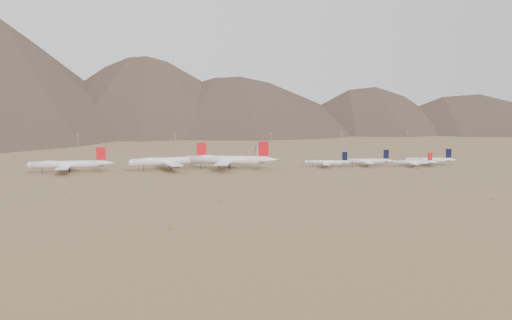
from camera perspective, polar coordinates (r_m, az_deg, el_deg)
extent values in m
plane|color=olive|center=(394.13, -1.08, -1.62)|extent=(3000.00, 3000.00, 0.00)
cylinder|color=white|center=(428.93, -20.70, -0.47)|extent=(56.23, 8.52, 5.79)
sphere|color=white|center=(434.00, -24.36, -0.55)|extent=(5.67, 5.67, 5.67)
cone|color=white|center=(425.32, -16.52, -0.32)|extent=(10.32, 5.70, 5.21)
cube|color=white|center=(429.19, -20.84, -0.59)|extent=(11.46, 51.72, 0.72)
cube|color=white|center=(425.68, -17.12, -0.31)|extent=(5.99, 19.73, 0.35)
cube|color=red|center=(425.03, -17.30, 0.68)|extent=(7.30, 0.88, 10.27)
cylinder|color=black|center=(432.84, -23.24, -1.16)|extent=(0.37, 0.37, 3.92)
cylinder|color=black|center=(430.74, -20.50, -1.08)|extent=(0.47, 0.47, 3.92)
cylinder|color=black|center=(427.90, -20.55, -1.13)|extent=(0.47, 0.47, 3.92)
ellipsoid|color=white|center=(431.17, -22.62, -0.30)|extent=(18.11, 5.21, 3.47)
cylinder|color=slate|center=(439.44, -20.63, -0.62)|extent=(5.72, 2.87, 2.60)
cylinder|color=slate|center=(419.27, -21.04, -0.94)|extent=(5.72, 2.87, 2.60)
cylinder|color=slate|center=(448.52, -20.46, -0.48)|extent=(5.72, 2.87, 2.60)
cylinder|color=slate|center=(410.21, -21.24, -1.10)|extent=(5.72, 2.87, 2.60)
cylinder|color=white|center=(425.06, -9.87, -0.12)|extent=(61.22, 22.45, 6.38)
sphere|color=white|center=(418.31, -13.96, -0.31)|extent=(6.25, 6.25, 6.25)
cone|color=white|center=(435.05, -5.47, 0.15)|extent=(12.23, 8.47, 5.74)
cube|color=white|center=(424.86, -10.03, -0.26)|extent=(24.47, 57.18, 0.80)
cube|color=white|center=(433.45, -6.09, 0.14)|extent=(11.04, 22.20, 0.38)
cube|color=red|center=(432.28, -6.26, 1.22)|extent=(7.89, 2.67, 11.32)
cylinder|color=black|center=(420.73, -12.70, -0.98)|extent=(0.41, 0.41, 4.32)
cylinder|color=black|center=(427.52, -9.76, -0.81)|extent=(0.51, 0.51, 4.32)
cylinder|color=black|center=(424.46, -9.64, -0.85)|extent=(0.51, 0.51, 4.32)
ellipsoid|color=white|center=(421.10, -11.99, 0.02)|extent=(20.31, 9.83, 3.83)
cylinder|color=slate|center=(435.92, -10.41, -0.31)|extent=(6.71, 4.40, 2.87)
cylinder|color=slate|center=(414.17, -9.63, -0.63)|extent=(6.71, 4.40, 2.87)
cylinder|color=slate|center=(445.74, -10.73, -0.18)|extent=(6.71, 4.40, 2.87)
cylinder|color=slate|center=(404.41, -9.25, -0.79)|extent=(6.71, 4.40, 2.87)
cylinder|color=white|center=(424.39, -3.25, 0.03)|extent=(66.01, 22.90, 6.86)
sphere|color=white|center=(430.27, -7.63, 0.07)|extent=(6.72, 6.72, 6.72)
cone|color=white|center=(420.76, 1.77, 0.05)|extent=(13.09, 8.91, 6.17)
cube|color=white|center=(424.69, -3.42, -0.11)|extent=(25.19, 61.57, 0.86)
cube|color=white|center=(421.05, 1.05, 0.08)|extent=(11.45, 23.87, 0.41)
cube|color=red|center=(420.30, 0.87, 1.28)|extent=(8.51, 2.71, 12.16)
cylinder|color=black|center=(428.89, -6.32, -0.71)|extent=(0.44, 0.44, 4.64)
cylinder|color=black|center=(426.54, -3.03, -0.72)|extent=(0.55, 0.55, 4.64)
cylinder|color=black|center=(423.17, -3.10, -0.77)|extent=(0.55, 0.55, 4.64)
ellipsoid|color=white|center=(426.94, -5.54, 0.30)|extent=(21.84, 10.19, 4.11)
cylinder|color=slate|center=(436.84, -3.20, -0.16)|extent=(7.19, 4.62, 3.09)
cylinder|color=slate|center=(412.92, -3.66, -0.53)|extent=(7.19, 4.62, 3.09)
cylinder|color=slate|center=(447.62, -3.00, 0.00)|extent=(7.19, 4.62, 3.09)
cylinder|color=slate|center=(402.17, -3.89, -0.71)|extent=(7.19, 4.62, 3.09)
cylinder|color=white|center=(441.27, 8.04, -0.26)|extent=(34.50, 11.64, 3.75)
sphere|color=white|center=(440.38, 5.80, -0.25)|extent=(3.68, 3.68, 3.68)
cone|color=white|center=(443.04, 10.54, -0.24)|extent=(6.83, 4.72, 3.38)
cube|color=white|center=(441.29, 7.95, -0.33)|extent=(12.23, 30.11, 0.47)
cube|color=white|center=(442.72, 10.19, -0.23)|extent=(5.63, 11.67, 0.23)
cube|color=black|center=(442.11, 10.11, 0.44)|extent=(4.45, 1.37, 7.41)
cylinder|color=black|center=(440.94, 6.47, -0.66)|extent=(0.40, 0.40, 2.57)
cylinder|color=black|center=(442.61, 8.12, -0.66)|extent=(0.49, 0.49, 2.57)
cylinder|color=black|center=(440.75, 8.14, -0.69)|extent=(0.49, 0.49, 2.57)
cylinder|color=slate|center=(449.61, 7.88, -0.33)|extent=(3.75, 2.44, 1.69)
cylinder|color=slate|center=(433.17, 8.03, -0.58)|extent=(3.75, 2.44, 1.69)
cylinder|color=white|center=(455.12, 12.57, -0.11)|extent=(37.52, 8.55, 4.05)
sphere|color=white|center=(450.66, 10.28, -0.12)|extent=(3.97, 3.97, 3.97)
cone|color=white|center=(460.92, 15.08, -0.06)|extent=(7.11, 4.43, 3.64)
cube|color=white|center=(454.99, 12.48, -0.19)|extent=(9.80, 32.46, 0.51)
cube|color=white|center=(460.02, 14.73, -0.05)|extent=(4.81, 12.47, 0.24)
cube|color=black|center=(459.25, 14.66, 0.65)|extent=(4.86, 0.95, 7.99)
cylinder|color=black|center=(452.30, 10.96, -0.55)|extent=(0.43, 0.43, 2.77)
cylinder|color=black|center=(456.66, 12.62, -0.52)|extent=(0.53, 0.53, 2.77)
cylinder|color=black|center=(454.72, 12.68, -0.55)|extent=(0.53, 0.53, 2.77)
cylinder|color=slate|center=(463.70, 12.19, -0.19)|extent=(3.92, 2.26, 1.82)
cylinder|color=slate|center=(446.51, 12.77, -0.44)|extent=(3.92, 2.26, 1.82)
cylinder|color=white|center=(462.03, 17.50, -0.24)|extent=(31.99, 9.72, 3.47)
sphere|color=white|center=(458.03, 15.57, -0.24)|extent=(3.40, 3.40, 3.40)
cone|color=white|center=(467.09, 19.62, -0.22)|extent=(6.25, 4.20, 3.12)
cube|color=white|center=(461.92, 17.42, -0.31)|extent=(10.43, 27.84, 0.43)
cube|color=white|center=(466.32, 19.32, -0.21)|extent=(4.88, 10.77, 0.21)
cube|color=red|center=(465.65, 19.26, 0.38)|extent=(4.13, 1.13, 6.84)
cylinder|color=black|center=(459.50, 16.14, -0.60)|extent=(0.36, 0.36, 2.37)
cylinder|color=black|center=(463.35, 17.54, -0.59)|extent=(0.46, 0.46, 2.37)
cylinder|color=black|center=(461.70, 17.59, -0.62)|extent=(0.46, 0.46, 2.37)
cylinder|color=slate|center=(469.36, 17.17, -0.31)|extent=(3.44, 2.16, 1.56)
cylinder|color=slate|center=(454.68, 17.67, -0.52)|extent=(3.44, 2.16, 1.56)
cylinder|color=white|center=(477.83, 19.14, 0.00)|extent=(38.19, 11.52, 4.14)
sphere|color=white|center=(472.53, 16.93, 0.01)|extent=(4.06, 4.06, 4.06)
cone|color=white|center=(484.55, 21.55, 0.03)|extent=(7.46, 5.00, 3.72)
cube|color=white|center=(477.66, 19.05, -0.07)|extent=(12.38, 33.24, 0.52)
cube|color=white|center=(483.52, 21.21, 0.04)|extent=(5.79, 12.85, 0.25)
cube|color=black|center=(482.73, 21.15, 0.72)|extent=(4.93, 1.34, 8.17)
cylinder|color=black|center=(474.41, 17.58, -0.41)|extent=(0.44, 0.44, 2.83)
cylinder|color=black|center=(479.40, 19.17, -0.40)|extent=(0.54, 0.54, 2.83)
cylinder|color=black|center=(477.44, 19.25, -0.43)|extent=(0.54, 0.54, 2.83)
cylinder|color=slate|center=(486.47, 18.73, -0.08)|extent=(4.10, 2.57, 1.86)
cylinder|color=slate|center=(469.09, 19.37, -0.32)|extent=(4.10, 2.57, 1.86)
cube|color=gray|center=(516.08, 0.29, 0.68)|extent=(8.00, 8.00, 8.00)
cube|color=slate|center=(515.54, 0.29, 1.34)|extent=(6.00, 6.00, 4.00)
cylinder|color=gray|center=(524.91, -19.66, 1.34)|extent=(0.50, 0.50, 25.00)
cube|color=gray|center=(524.07, -19.71, 2.73)|extent=(2.00, 0.60, 0.80)
cylinder|color=gray|center=(509.96, -9.16, 1.49)|extent=(0.50, 0.50, 25.00)
cube|color=gray|center=(509.09, -9.19, 2.93)|extent=(2.00, 0.60, 0.80)
cylinder|color=gray|center=(514.80, 1.75, 1.61)|extent=(0.50, 0.50, 25.00)
cube|color=gray|center=(513.94, 1.75, 3.03)|extent=(2.00, 0.60, 0.80)
cylinder|color=gray|center=(550.93, 9.69, 1.82)|extent=(0.50, 0.50, 25.00)
cube|color=gray|center=(550.13, 9.72, 3.15)|extent=(2.00, 0.60, 0.80)
cylinder|color=gray|center=(576.47, 16.89, 1.84)|extent=(0.50, 0.50, 25.00)
cube|color=gray|center=(575.70, 16.93, 3.11)|extent=(2.00, 0.60, 0.80)
ellipsoid|color=olive|center=(372.15, 19.42, -2.38)|extent=(0.89, 0.89, 0.69)
ellipsoid|color=olive|center=(281.27, -4.27, -4.72)|extent=(0.95, 0.95, 0.80)
ellipsoid|color=olive|center=(332.86, -21.03, -3.40)|extent=(1.06, 1.06, 0.90)
ellipsoid|color=olive|center=(289.72, -14.73, -4.62)|extent=(0.82, 0.82, 0.42)
ellipsoid|color=olive|center=(355.58, -12.85, -2.56)|extent=(0.94, 0.94, 0.83)
ellipsoid|color=olive|center=(368.96, -4.71, -2.13)|extent=(0.88, 0.88, 0.60)
ellipsoid|color=olive|center=(446.90, 22.54, -1.13)|extent=(0.65, 0.65, 0.54)
ellipsoid|color=olive|center=(325.22, 6.25, -3.29)|extent=(0.52, 0.52, 0.34)
ellipsoid|color=olive|center=(355.69, -22.37, -2.90)|extent=(0.82, 0.82, 0.49)
ellipsoid|color=olive|center=(362.42, 10.87, -2.39)|extent=(0.71, 0.71, 0.40)
ellipsoid|color=olive|center=(405.91, -26.37, -1.99)|extent=(0.79, 0.79, 0.63)
ellipsoid|color=olive|center=(359.61, -1.73, -2.32)|extent=(0.75, 0.75, 0.65)
ellipsoid|color=olive|center=(296.09, -18.27, -4.50)|extent=(0.77, 0.77, 0.42)
ellipsoid|color=olive|center=(379.34, 1.76, -1.89)|extent=(0.96, 0.96, 0.52)
ellipsoid|color=olive|center=(279.34, 3.04, -4.83)|extent=(0.55, 0.55, 0.33)
ellipsoid|color=olive|center=(222.54, -9.72, -7.72)|extent=(0.81, 0.81, 0.70)
ellipsoid|color=olive|center=(316.44, 25.33, -4.08)|extent=(1.03, 1.03, 0.80)
ellipsoid|color=olive|center=(362.66, 19.69, -2.63)|extent=(0.69, 0.69, 0.44)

